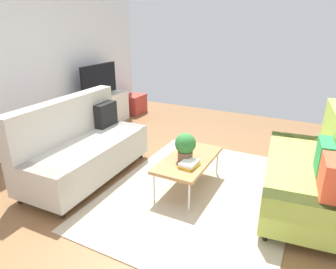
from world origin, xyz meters
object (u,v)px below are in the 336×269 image
couch_beige (83,147)px  tv_console (101,111)px  bottle_0 (87,96)px  bottle_1 (91,96)px  potted_plant (185,146)px  vase_0 (77,98)px  tv (99,81)px  couch_green (312,171)px  coffee_table (189,160)px  table_book_0 (189,165)px  storage_trunk (134,104)px

couch_beige → tv_console: couch_beige is taller
bottle_0 → bottle_1: bearing=0.0°
tv_console → potted_plant: size_ratio=3.88×
potted_plant → vase_0: size_ratio=2.30×
tv → vase_0: size_ratio=6.39×
couch_green → bottle_1: 4.09m
couch_beige → coffee_table: couch_beige is taller
coffee_table → couch_green: bearing=-78.5°
couch_green → potted_plant: bearing=98.0°
tv → table_book_0: bearing=-121.5°
tv_console → tv: tv is taller
couch_beige → tv_console: bearing=-148.9°
storage_trunk → tv_console: bearing=174.8°
couch_beige → tv_console: size_ratio=1.38×
tv_console → storage_trunk: bearing=-5.2°
couch_beige → tv: tv is taller
bottle_0 → tv: bearing=2.9°
coffee_table → tv: tv is taller
coffee_table → storage_trunk: 3.57m
coffee_table → table_book_0: (-0.21, -0.10, 0.04)m
tv_console → bottle_0: 0.57m
bottle_0 → tv_console: bearing=5.7°
tv → bottle_1: 0.37m
couch_beige → storage_trunk: 3.13m
bottle_0 → couch_green: bearing=-100.6°
potted_plant → vase_0: bearing=70.6°
couch_green → storage_trunk: (2.24, 3.93, -0.23)m
couch_green → bottle_1: bearing=71.7°
vase_0 → bottle_0: bearing=-26.2°
couch_green → vase_0: bearing=75.9°
vase_0 → bottle_0: bottle_0 is taller
potted_plant → bottle_0: bottle_0 is taller
table_book_0 → vase_0: size_ratio=1.53×
tv_console → tv: bearing=-90.0°
potted_plant → tv: bearing=59.6°
table_book_0 → bottle_1: bearing=63.0°
tv → bottle_1: tv is taller
table_book_0 → bottle_1: bottle_1 is taller
tv_console → potted_plant: 3.01m
couch_green → tv_console: couch_green is taller
tv → bottle_0: 0.46m
couch_beige → tv_console: 2.18m
tv_console → potted_plant: (-1.51, -2.59, 0.30)m
coffee_table → tv_console: 2.98m
storage_trunk → bottle_1: size_ratio=3.60×
coffee_table → vase_0: size_ratio=7.03×
bottle_1 → tv_console: bearing=7.9°
couch_green → tv: size_ratio=1.98×
vase_0 → bottle_1: (0.29, -0.09, -0.01)m
bottle_1 → bottle_0: bearing=180.0°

